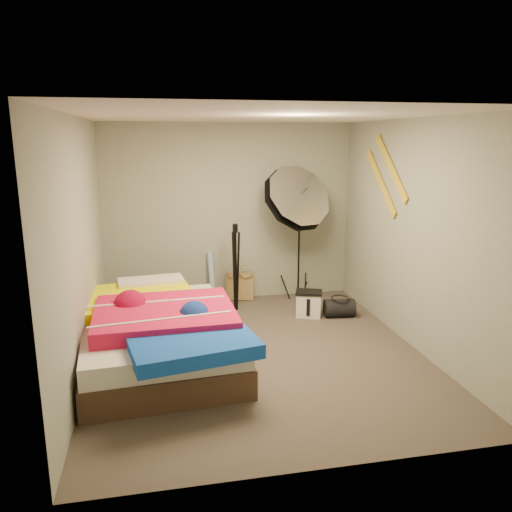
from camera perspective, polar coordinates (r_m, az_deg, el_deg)
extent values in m
plane|color=#4C423B|center=(5.53, 0.21, -11.09)|extent=(4.00, 4.00, 0.00)
plane|color=silver|center=(5.04, 0.24, 15.74)|extent=(4.00, 4.00, 0.00)
plane|color=gray|center=(7.09, -3.04, 4.89)|extent=(3.50, 0.00, 3.50)
plane|color=gray|center=(3.28, 7.30, -5.25)|extent=(3.50, 0.00, 3.50)
plane|color=gray|center=(5.10, -19.43, 0.81)|extent=(0.00, 4.00, 4.00)
plane|color=gray|center=(5.75, 17.58, 2.30)|extent=(0.00, 4.00, 4.00)
cube|color=#A18652|center=(7.24, -1.83, -3.47)|extent=(0.42, 0.26, 0.41)
cylinder|color=#5380C2|center=(7.14, -5.09, -2.42)|extent=(0.13, 0.22, 0.72)
cube|color=silver|center=(6.61, 6.03, -5.55)|extent=(0.37, 0.32, 0.32)
cylinder|color=black|center=(6.66, 9.50, -5.87)|extent=(0.41, 0.28, 0.24)
cube|color=gold|center=(6.19, 15.19, 9.74)|extent=(0.02, 0.91, 0.78)
cube|color=gold|center=(6.43, 14.09, 8.13)|extent=(0.02, 0.91, 0.78)
cube|color=#493325|center=(5.42, -10.95, -10.25)|extent=(1.69, 2.29, 0.28)
cube|color=silver|center=(5.33, -11.06, -7.89)|extent=(1.64, 2.24, 0.20)
cube|color=#EDEE00|center=(5.74, -13.19, -4.97)|extent=(1.34, 1.21, 0.15)
cube|color=#D41644|center=(5.13, -10.37, -6.79)|extent=(1.40, 1.19, 0.17)
cube|color=blue|center=(4.55, -7.43, -9.76)|extent=(1.23, 1.05, 0.13)
cube|color=#EAACC7|center=(6.15, -11.91, -3.24)|extent=(0.80, 0.43, 0.15)
cylinder|color=black|center=(7.14, 4.92, 1.12)|extent=(0.03, 0.03, 1.57)
cube|color=black|center=(7.03, 5.04, 6.97)|extent=(0.07, 0.07, 0.10)
cone|color=silver|center=(6.84, 4.43, 6.40)|extent=(1.09, 0.93, 1.15)
cylinder|color=black|center=(6.71, -2.35, -1.80)|extent=(0.04, 0.04, 1.08)
cube|color=black|center=(6.58, -2.40, 3.21)|extent=(0.07, 0.07, 0.11)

